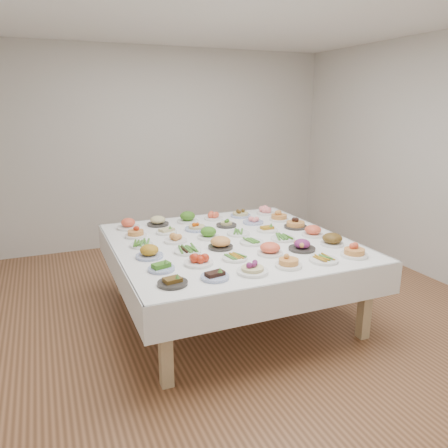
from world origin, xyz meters
name	(u,v)px	position (x,y,z in m)	size (l,w,h in m)	color
room_envelope	(236,124)	(0.00, 0.00, 1.83)	(5.02, 5.02, 2.81)	#925F3C
display_table	(230,248)	(-0.10, -0.11, 0.68)	(2.18, 2.18, 0.75)	white
dish_0	(173,281)	(-0.90, -0.91, 0.78)	(0.22, 0.22, 0.09)	#2C2927
dish_1	(215,274)	(-0.58, -0.92, 0.78)	(0.21, 0.21, 0.09)	#4C66B2
dish_2	(253,265)	(-0.27, -0.93, 0.82)	(0.26, 0.26, 0.14)	white
dish_3	(289,261)	(0.06, -0.92, 0.80)	(0.21, 0.21, 0.12)	white
dish_4	(323,259)	(0.39, -0.92, 0.77)	(0.24, 0.24, 0.05)	white
dish_5	(355,249)	(0.71, -0.92, 0.81)	(0.23, 0.23, 0.14)	white
dish_6	(161,267)	(-0.90, -0.60, 0.78)	(0.21, 0.21, 0.08)	#4C66B2
dish_7	(199,258)	(-0.59, -0.59, 0.80)	(0.24, 0.24, 0.11)	white
dish_8	(235,257)	(-0.27, -0.60, 0.77)	(0.21, 0.21, 0.05)	white
dish_9	(270,248)	(0.07, -0.60, 0.81)	(0.22, 0.22, 0.12)	white
dish_10	(302,243)	(0.39, -0.60, 0.81)	(0.24, 0.24, 0.13)	#2C2927
dish_11	(332,238)	(0.72, -0.59, 0.82)	(0.26, 0.26, 0.14)	white
dish_12	(149,251)	(-0.92, -0.27, 0.81)	(0.23, 0.23, 0.13)	#4C66B2
dish_13	(188,249)	(-0.58, -0.27, 0.78)	(0.24, 0.24, 0.06)	white
dish_14	(221,242)	(-0.27, -0.28, 0.81)	(0.23, 0.23, 0.13)	#2C2927
dish_15	(252,241)	(0.05, -0.26, 0.77)	(0.22, 0.22, 0.05)	white
dish_16	(283,237)	(0.39, -0.27, 0.78)	(0.23, 0.23, 0.06)	white
dish_17	(313,231)	(0.72, -0.27, 0.80)	(0.21, 0.21, 0.12)	white
dish_18	(141,244)	(-0.91, 0.06, 0.77)	(0.22, 0.21, 0.05)	white
dish_19	(176,238)	(-0.59, 0.06, 0.79)	(0.21, 0.21, 0.09)	white
dish_20	(208,233)	(-0.26, 0.06, 0.80)	(0.21, 0.21, 0.11)	white
dish_21	(238,232)	(0.06, 0.05, 0.77)	(0.23, 0.22, 0.05)	white
dish_22	(267,228)	(0.39, 0.05, 0.78)	(0.21, 0.21, 0.09)	white
dish_23	(296,222)	(0.72, 0.05, 0.82)	(0.24, 0.24, 0.14)	#2C2927
dish_24	(136,232)	(-0.90, 0.37, 0.80)	(0.21, 0.21, 0.12)	white
dish_25	(167,230)	(-0.59, 0.38, 0.78)	(0.21, 0.21, 0.08)	white
dish_26	(197,225)	(-0.27, 0.37, 0.81)	(0.24, 0.24, 0.13)	#4C66B2
dish_27	(226,222)	(0.07, 0.39, 0.80)	(0.21, 0.21, 0.11)	#2C2927
dish_28	(253,220)	(0.39, 0.39, 0.78)	(0.22, 0.22, 0.09)	#4C66B2
dish_29	(279,215)	(0.72, 0.38, 0.82)	(0.24, 0.23, 0.14)	white
dish_30	(128,223)	(-0.91, 0.71, 0.81)	(0.24, 0.24, 0.13)	white
dish_31	(158,220)	(-0.59, 0.71, 0.81)	(0.23, 0.23, 0.12)	#2C2927
dish_32	(188,217)	(-0.25, 0.71, 0.81)	(0.23, 0.23, 0.13)	white
dish_33	(214,215)	(0.06, 0.72, 0.80)	(0.21, 0.21, 0.10)	white
dish_34	(241,211)	(0.39, 0.71, 0.81)	(0.23, 0.23, 0.13)	#4C66B2
dish_35	(266,210)	(0.71, 0.70, 0.80)	(0.21, 0.21, 0.10)	white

